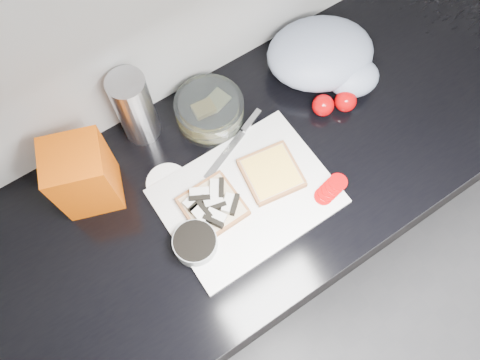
# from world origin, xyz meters

# --- Properties ---
(base_cabinet) EXTENTS (3.50, 0.60, 0.86)m
(base_cabinet) POSITION_xyz_m (0.00, 1.20, 0.43)
(base_cabinet) COLOR black
(base_cabinet) RESTS_ON ground
(countertop) EXTENTS (3.50, 0.64, 0.04)m
(countertop) POSITION_xyz_m (0.00, 1.20, 0.88)
(countertop) COLOR black
(countertop) RESTS_ON base_cabinet
(cutting_board) EXTENTS (0.40, 0.30, 0.01)m
(cutting_board) POSITION_xyz_m (-0.06, 1.15, 0.91)
(cutting_board) COLOR silver
(cutting_board) RESTS_ON countertop
(bread_left) EXTENTS (0.14, 0.14, 0.04)m
(bread_left) POSITION_xyz_m (-0.15, 1.17, 0.93)
(bread_left) COLOR beige
(bread_left) RESTS_ON cutting_board
(bread_right) EXTENTS (0.15, 0.15, 0.02)m
(bread_right) POSITION_xyz_m (0.02, 1.16, 0.92)
(bread_right) COLOR beige
(bread_right) RESTS_ON cutting_board
(tomato_slices) EXTENTS (0.10, 0.06, 0.02)m
(tomato_slices) POSITION_xyz_m (0.11, 1.05, 0.92)
(tomato_slices) COLOR #B20406
(tomato_slices) RESTS_ON cutting_board
(knife) EXTENTS (0.22, 0.10, 0.01)m
(knife) POSITION_xyz_m (0.01, 1.29, 0.92)
(knife) COLOR silver
(knife) RESTS_ON cutting_board
(seed_tub) EXTENTS (0.10, 0.10, 0.05)m
(seed_tub) POSITION_xyz_m (-0.23, 1.11, 0.93)
(seed_tub) COLOR #919595
(seed_tub) RESTS_ON countertop
(tub_lid) EXTENTS (0.12, 0.12, 0.01)m
(tub_lid) POSITION_xyz_m (-0.20, 1.28, 0.90)
(tub_lid) COLOR white
(tub_lid) RESTS_ON countertop
(glass_bowl) EXTENTS (0.17, 0.17, 0.07)m
(glass_bowl) POSITION_xyz_m (-0.02, 1.38, 0.94)
(glass_bowl) COLOR silver
(glass_bowl) RESTS_ON countertop
(bread_bag) EXTENTS (0.16, 0.15, 0.20)m
(bread_bag) POSITION_xyz_m (-0.36, 1.36, 1.00)
(bread_bag) COLOR #ED5003
(bread_bag) RESTS_ON countertop
(steel_canister) EXTENTS (0.09, 0.09, 0.21)m
(steel_canister) POSITION_xyz_m (-0.18, 1.45, 1.01)
(steel_canister) COLOR #BBBAC0
(steel_canister) RESTS_ON countertop
(grocery_bag) EXTENTS (0.34, 0.33, 0.12)m
(grocery_bag) POSITION_xyz_m (0.31, 1.34, 0.96)
(grocery_bag) COLOR #939CB5
(grocery_bag) RESTS_ON countertop
(whole_tomatoes) EXTENTS (0.11, 0.08, 0.06)m
(whole_tomatoes) POSITION_xyz_m (0.26, 1.23, 0.93)
(whole_tomatoes) COLOR #B20406
(whole_tomatoes) RESTS_ON countertop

